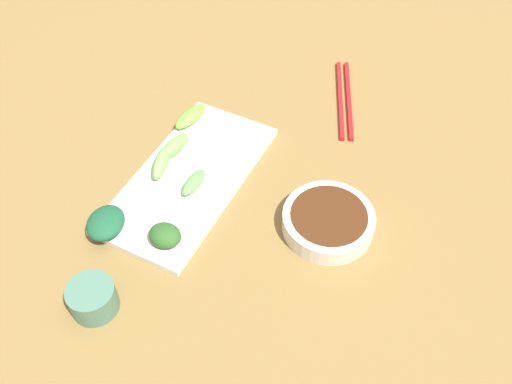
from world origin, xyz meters
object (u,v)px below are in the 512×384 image
at_px(sauce_bowl, 328,221).
at_px(serving_plate, 189,179).
at_px(tea_cup, 93,298).
at_px(chopsticks, 345,99).

distance_m(sauce_bowl, serving_plate, 0.25).
relative_size(serving_plate, tea_cup, 5.04).
bearing_deg(tea_cup, sauce_bowl, -130.81).
bearing_deg(serving_plate, tea_cup, 91.17).
distance_m(serving_plate, tea_cup, 0.27).
bearing_deg(sauce_bowl, chopsticks, -73.86).
distance_m(sauce_bowl, chopsticks, 0.32).
height_order(sauce_bowl, serving_plate, sauce_bowl).
relative_size(chopsticks, tea_cup, 3.17).
xyz_separation_m(sauce_bowl, serving_plate, (0.25, 0.01, -0.01)).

